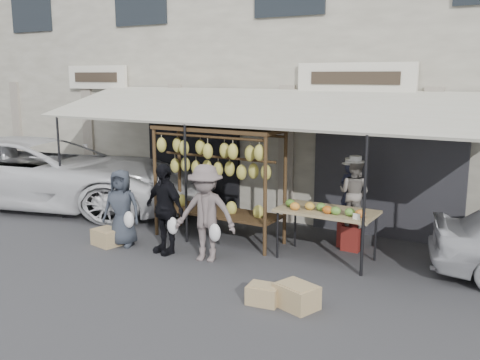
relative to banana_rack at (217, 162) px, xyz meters
The scene contains 16 objects.
ground_plane 2.29m from the banana_rack, 70.11° to the right, with size 90.00×90.00×0.00m, color #2D2D30.
shophouse 5.37m from the banana_rack, 83.41° to the left, with size 24.00×6.15×7.30m.
awning 1.36m from the banana_rack, 50.75° to the left, with size 10.00×2.35×2.92m.
banana_rack is the anchor object (origin of this frame).
produce_table 2.38m from the banana_rack, ahead, with size 1.70×0.90×1.04m.
vendor_left 2.59m from the banana_rack, 21.64° to the left, with size 0.42×0.28×1.15m, color #1E2235.
vendor_right 2.66m from the banana_rack, 17.27° to the left, with size 0.60×0.46×1.23m, color gray.
customer_left 2.01m from the banana_rack, 138.36° to the right, with size 0.72×0.47×1.47m, color #2C313B.
customer_mid 1.41m from the banana_rack, 109.70° to the right, with size 0.97×0.40×1.66m, color black.
customer_right 1.39m from the banana_rack, 66.23° to the right, with size 1.10×0.63×1.71m, color #665A58.
stool_left 2.87m from the banana_rack, 21.64° to the left, with size 0.34×0.34×0.48m, color maroon.
stool_right 2.94m from the banana_rack, 17.27° to the left, with size 0.34×0.34×0.47m, color maroon.
crate_near_a 3.42m from the banana_rack, 44.47° to the right, with size 0.45×0.34×0.27m, color tan.
crate_near_b 3.66m from the banana_rack, 37.54° to the right, with size 0.56×0.42×0.33m, color tan.
crate_far 2.56m from the banana_rack, 140.25° to the right, with size 0.52×0.39×0.31m, color tan.
van 5.41m from the banana_rack, behind, with size 2.78×6.03×2.51m, color silver.
Camera 1 is at (5.02, -6.92, 3.21)m, focal length 40.00 mm.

